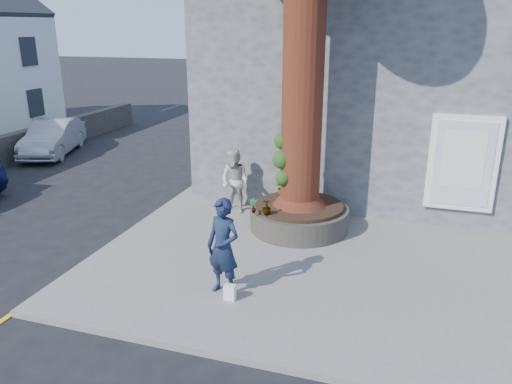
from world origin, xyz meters
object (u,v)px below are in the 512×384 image
(man, at_px, (223,247))
(woman, at_px, (235,181))
(planter, at_px, (299,217))
(car_silver, at_px, (53,138))

(man, height_order, woman, man)
(man, xyz_separation_m, woman, (-1.21, 3.91, -0.07))
(planter, xyz_separation_m, car_silver, (-10.60, 4.60, 0.23))
(planter, bearing_deg, man, -100.34)
(planter, relative_size, car_silver, 0.59)
(planter, xyz_separation_m, woman, (-1.82, 0.60, 0.52))
(woman, bearing_deg, car_silver, 171.80)
(man, relative_size, woman, 1.09)
(woman, distance_m, car_silver, 9.66)
(man, bearing_deg, planter, 94.41)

